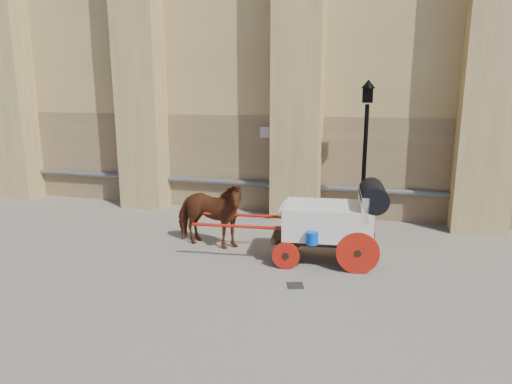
% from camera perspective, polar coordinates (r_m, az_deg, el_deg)
% --- Properties ---
extents(ground, '(90.00, 90.00, 0.00)m').
position_cam_1_polar(ground, '(10.31, 6.56, -8.86)').
color(ground, '#6E665C').
rests_on(ground, ground).
extents(horse, '(2.06, 1.13, 1.66)m').
position_cam_1_polar(horse, '(11.09, -5.93, -2.77)').
color(horse, brown).
rests_on(horse, ground).
extents(carriage, '(4.28, 1.63, 1.83)m').
position_cam_1_polar(carriage, '(10.19, 9.72, -3.35)').
color(carriage, black).
rests_on(carriage, ground).
extents(street_lamp, '(0.38, 0.38, 4.03)m').
position_cam_1_polar(street_lamp, '(12.60, 13.45, 4.97)').
color(street_lamp, black).
rests_on(street_lamp, ground).
extents(drain_grate_near, '(0.40, 0.40, 0.01)m').
position_cam_1_polar(drain_grate_near, '(9.18, 4.93, -11.56)').
color(drain_grate_near, black).
rests_on(drain_grate_near, ground).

